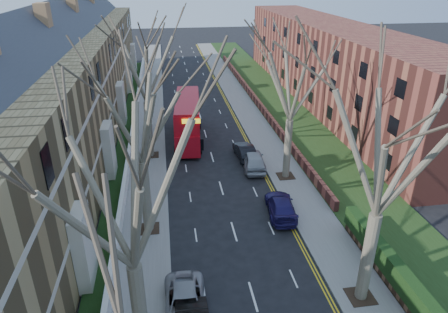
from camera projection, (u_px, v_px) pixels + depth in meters
name	position (u px, v px, depth m)	size (l,w,h in m)	color
pavement_left	(150.00, 117.00, 47.69)	(3.00, 102.00, 0.12)	slate
pavement_right	(248.00, 113.00, 49.32)	(3.00, 102.00, 0.12)	slate
terrace_left	(61.00, 95.00, 37.16)	(9.70, 78.00, 13.60)	olive
flats_right	(328.00, 63.00, 52.37)	(13.97, 54.00, 10.00)	brown
front_wall_left	(132.00, 140.00, 40.07)	(0.30, 78.00, 1.00)	white
grass_verge_right	(283.00, 110.00, 49.90)	(6.00, 102.00, 0.06)	#1D3212
tree_left_mid	(123.00, 173.00, 14.17)	(10.50, 10.50, 14.71)	brown
tree_left_far	(137.00, 100.00, 23.25)	(10.15, 10.15, 14.22)	brown
tree_left_dist	(143.00, 55.00, 33.85)	(10.50, 10.50, 14.71)	brown
tree_right_mid	(392.00, 134.00, 17.51)	(10.50, 10.50, 14.71)	brown
tree_right_far	(293.00, 70.00, 30.17)	(10.15, 10.15, 14.22)	brown
double_decker_bus	(188.00, 121.00, 40.59)	(3.25, 10.48, 4.34)	#AC0C17
car_left_far	(185.00, 304.00, 20.34)	(2.13, 4.61, 1.28)	#939498
car_right_near	(281.00, 206.00, 28.72)	(1.88, 4.63, 1.34)	#201855
car_right_mid	(254.00, 160.00, 35.36)	(1.89, 4.69, 1.60)	#979A9F
car_right_far	(245.00, 151.00, 37.35)	(1.46, 4.20, 1.38)	black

